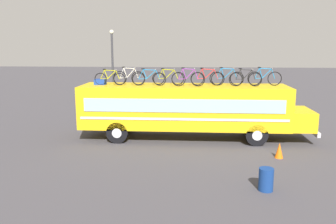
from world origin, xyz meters
The scene contains 15 objects.
ground_plane centered at (0.00, 0.00, 0.00)m, with size 120.00×120.00×0.00m, color #423F44.
bus centered at (0.27, 0.00, 1.70)m, with size 12.12×2.62×2.85m.
luggage_bag_1 centered at (-4.47, 0.12, 2.99)m, with size 0.56×0.52×0.28m, color #193899.
rooftop_bicycle_1 centered at (-3.88, -0.12, 3.21)m, with size 1.65×0.44×0.86m.
rooftop_bicycle_2 centered at (-2.90, 0.05, 3.25)m, with size 1.70×0.44×0.97m.
rooftop_bicycle_3 centered at (-1.81, -0.16, 3.23)m, with size 1.78×0.44×0.90m.
rooftop_bicycle_4 centered at (-0.85, 0.25, 3.22)m, with size 1.69×0.44×0.88m.
rooftop_bicycle_5 centered at (0.23, -0.34, 3.25)m, with size 1.71×0.44×0.96m.
rooftop_bicycle_6 centered at (1.22, 0.11, 3.24)m, with size 1.77×0.44×0.93m.
rooftop_bicycle_7 centered at (2.22, 0.21, 3.25)m, with size 1.78×0.44×0.95m.
rooftop_bicycle_8 centered at (3.15, -0.11, 3.24)m, with size 1.68×0.44×0.93m.
rooftop_bicycle_9 centered at (4.19, 0.27, 3.25)m, with size 1.76×0.44×0.97m.
trash_bin centered at (3.01, -6.62, 0.40)m, with size 0.50×0.50×0.80m, color navy.
traffic_cone centered at (4.32, -3.01, 0.35)m, with size 0.36×0.36×0.69m, color orange.
street_lamp centered at (-4.95, 5.24, 3.35)m, with size 0.29×0.29×5.92m.
Camera 1 is at (0.43, -18.09, 4.95)m, focal length 37.19 mm.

